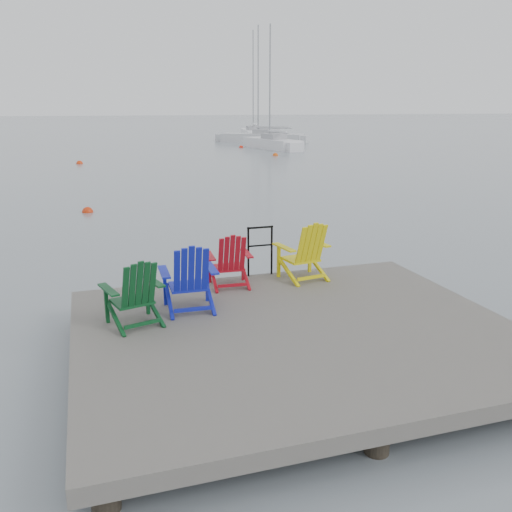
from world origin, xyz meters
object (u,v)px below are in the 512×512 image
object	(u,v)px
handrail	(260,246)
chair_red	(230,260)
sailboat_far	(262,138)
chair_yellow	(305,251)
buoy_a	(88,212)
sailboat_mid	(254,134)
buoy_b	(80,164)
buoy_d	(241,148)
sailboat_near	(272,144)
chair_blue	(189,277)
buoy_c	(275,156)
chair_green	(135,292)

from	to	relation	value
handrail	chair_red	bearing A→B (deg)	-145.51
sailboat_far	chair_red	bearing A→B (deg)	-164.98
chair_yellow	buoy_a	world-z (taller)	chair_yellow
sailboat_mid	buoy_b	xyz separation A→B (m)	(-19.18, -25.26, -0.36)
handrail	buoy_a	size ratio (longest dim) A/B	2.44
buoy_d	sailboat_near	bearing A→B (deg)	-40.36
buoy_b	chair_yellow	bearing A→B (deg)	-82.11
chair_blue	buoy_d	distance (m)	39.46
handrail	chair_yellow	xyz separation A→B (m)	(0.66, -0.49, -0.02)
chair_blue	sailboat_far	world-z (taller)	sailboat_far
chair_blue	sailboat_mid	size ratio (longest dim) A/B	0.09
sailboat_mid	buoy_a	distance (m)	45.94
chair_yellow	sailboat_mid	world-z (taller)	sailboat_mid
chair_blue	buoy_b	xyz separation A→B (m)	(-1.53, 27.83, -1.02)
chair_blue	buoy_c	size ratio (longest dim) A/B	2.70
chair_green	buoy_d	bearing A→B (deg)	56.21
sailboat_mid	buoy_c	bearing A→B (deg)	-92.84
chair_green	buoy_a	xyz separation A→B (m)	(-0.50, 11.59, -0.99)
sailboat_mid	buoy_d	bearing A→B (deg)	-100.24
chair_red	sailboat_far	bearing A→B (deg)	74.40
chair_blue	chair_red	size ratio (longest dim) A/B	1.12
sailboat_mid	buoy_b	world-z (taller)	sailboat_mid
sailboat_mid	chair_green	bearing A→B (deg)	-98.17
chair_red	buoy_b	xyz separation A→B (m)	(-2.38, 26.94, -0.97)
chair_blue	buoy_d	world-z (taller)	chair_blue
handrail	chair_green	bearing A→B (deg)	-144.38
sailboat_mid	buoy_b	bearing A→B (deg)	-116.30
chair_green	buoy_d	distance (m)	40.03
sailboat_mid	buoy_d	distance (m)	16.54
buoy_c	buoy_d	size ratio (longest dim) A/B	1.08
chair_blue	sailboat_far	xyz separation A→B (m)	(15.75, 44.19, -0.67)
sailboat_near	buoy_b	xyz separation A→B (m)	(-15.36, -8.03, -0.36)
chair_yellow	buoy_d	world-z (taller)	chair_yellow
handrail	sailboat_near	world-z (taller)	sailboat_near
chair_green	sailboat_mid	bearing A→B (deg)	55.35
handrail	sailboat_near	bearing A→B (deg)	70.40
chair_blue	sailboat_far	bearing A→B (deg)	72.08
sailboat_far	buoy_b	distance (m)	23.80
chair_yellow	chair_blue	bearing A→B (deg)	-167.68
handrail	buoy_b	bearing A→B (deg)	96.62
sailboat_near	buoy_a	world-z (taller)	sailboat_near
sailboat_mid	sailboat_far	xyz separation A→B (m)	(-1.90, -8.91, 0.00)
chair_yellow	buoy_d	bearing A→B (deg)	66.23
sailboat_mid	buoy_b	distance (m)	31.72
sailboat_near	buoy_c	distance (m)	6.64
chair_blue	buoy_d	size ratio (longest dim) A/B	2.92
buoy_a	sailboat_far	bearing A→B (deg)	62.58
handrail	buoy_b	distance (m)	26.67
chair_green	sailboat_far	size ratio (longest dim) A/B	0.09
chair_green	buoy_d	world-z (taller)	chair_green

